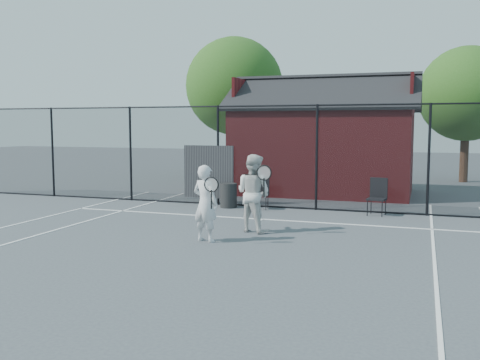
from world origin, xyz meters
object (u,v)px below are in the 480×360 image
(chair_left, at_px, (261,193))
(chair_right, at_px, (377,197))
(waste_bin, at_px, (229,195))
(player_front, at_px, (205,203))
(clubhouse, at_px, (324,148))
(player_back, at_px, (253,193))

(chair_left, xyz_separation_m, chair_right, (3.25, 0.00, 0.03))
(chair_left, relative_size, chair_right, 0.95)
(chair_left, height_order, waste_bin, chair_left)
(player_front, height_order, chair_right, player_front)
(clubhouse, height_order, waste_bin, clubhouse)
(chair_left, relative_size, waste_bin, 1.29)
(player_front, distance_m, player_back, 1.47)
(clubhouse, distance_m, chair_right, 5.05)
(player_back, distance_m, waste_bin, 3.66)
(chair_right, relative_size, waste_bin, 1.37)
(chair_right, bearing_deg, chair_left, -170.95)
(player_back, bearing_deg, waste_bin, 119.17)
(waste_bin, bearing_deg, player_back, -60.83)
(clubhouse, distance_m, waste_bin, 5.00)
(player_back, bearing_deg, chair_left, 103.87)
(player_front, xyz_separation_m, chair_right, (3.10, 4.48, -0.32))
(player_front, relative_size, chair_left, 1.73)
(player_back, xyz_separation_m, waste_bin, (-1.76, 3.16, -0.53))
(chair_left, bearing_deg, waste_bin, 172.89)
(chair_left, bearing_deg, player_front, -95.14)
(chair_right, bearing_deg, waste_bin, -170.95)
(waste_bin, bearing_deg, chair_left, 0.00)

